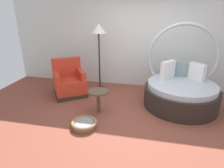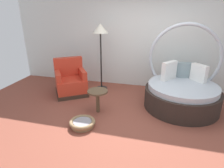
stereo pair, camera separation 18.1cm
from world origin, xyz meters
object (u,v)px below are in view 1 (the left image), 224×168
red_armchair (69,82)px  floor_lamp (99,35)px  round_daybed (181,90)px  side_table (98,95)px  pet_basket (84,124)px

red_armchair → floor_lamp: 1.48m
round_daybed → floor_lamp: (-2.13, 0.54, 1.14)m
side_table → red_armchair: bearing=142.2°
round_daybed → pet_basket: size_ratio=3.72×
red_armchair → pet_basket: (0.93, -1.43, -0.26)m
floor_lamp → pet_basket: bearing=-83.6°
round_daybed → floor_lamp: size_ratio=1.04×
red_armchair → floor_lamp: (0.71, 0.50, 1.20)m
red_armchair → side_table: (1.04, -0.81, 0.10)m
round_daybed → red_armchair: round_daybed is taller
round_daybed → floor_lamp: bearing=165.7°
pet_basket → floor_lamp: size_ratio=0.28×
pet_basket → floor_lamp: (-0.22, 1.94, 1.46)m
round_daybed → red_armchair: bearing=179.1°
round_daybed → pet_basket: round_daybed is taller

